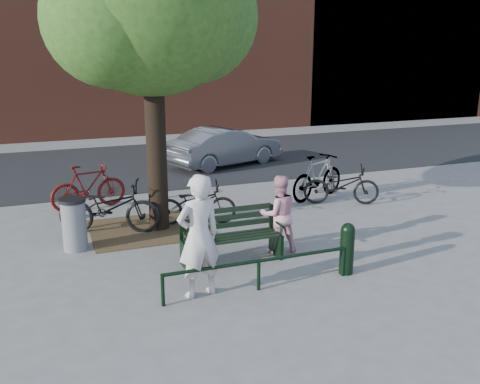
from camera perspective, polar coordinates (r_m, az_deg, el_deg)
name	(u,v)px	position (r m, az deg, el deg)	size (l,w,h in m)	color
ground	(232,262)	(9.44, -0.85, -7.43)	(90.00, 90.00, 0.00)	gray
dirt_pit	(150,229)	(11.18, -9.57, -3.90)	(2.40, 2.00, 0.02)	brown
road	(141,164)	(17.34, -10.50, 2.94)	(40.00, 7.00, 0.01)	black
park_bench	(230,234)	(9.34, -1.03, -4.54)	(1.74, 0.54, 0.97)	black
guard_railing	(259,266)	(8.26, 2.01, -7.85)	(3.06, 0.06, 0.51)	black
street_tree	(153,3)	(10.65, -9.25, 19.28)	(4.20, 3.80, 6.50)	black
person_left	(199,236)	(7.91, -4.42, -4.74)	(0.69, 0.45, 1.89)	beige
person_right	(279,214)	(9.67, 4.13, -2.37)	(0.70, 0.55, 1.44)	pink
bollard	(347,247)	(8.98, 11.35, -5.74)	(0.23, 0.23, 0.87)	black
litter_bin	(74,224)	(10.26, -17.28, -3.28)	(0.48, 0.48, 0.99)	gray
bicycle_a	(109,207)	(11.00, -13.78, -1.61)	(0.71, 2.02, 1.06)	black
bicycle_b	(88,187)	(12.76, -15.87, 0.53)	(0.49, 1.74, 1.05)	#500C0B
bicycle_c	(196,204)	(11.26, -4.76, -1.25)	(0.60, 1.71, 0.90)	black
bicycle_d	(318,177)	(13.23, 8.29, 1.63)	(0.52, 1.84, 1.11)	gray
bicycle_e	(341,185)	(12.88, 10.76, 0.74)	(0.62, 1.78, 0.93)	black
parked_car	(226,146)	(16.79, -1.53, 4.88)	(1.29, 3.69, 1.22)	slate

